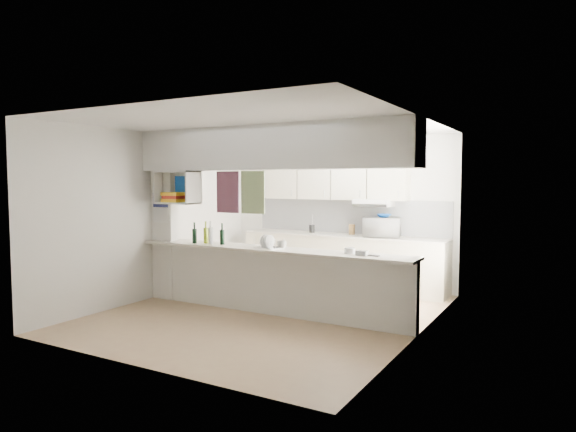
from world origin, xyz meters
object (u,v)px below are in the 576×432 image
Objects in this scene: microwave at (382,227)px; wine_bottles at (208,236)px; dish_rack at (269,243)px; bowl at (384,216)px.

wine_bottles is at bearing 35.22° from microwave.
dish_rack is (-0.90, -2.11, -0.09)m from microwave.
bowl is 2.91m from wine_bottles.
bowl reaches higher than wine_bottles.
bowl is at bearing 47.47° from wine_bottles.
microwave is 0.20m from bowl.
dish_rack is at bearing 54.04° from microwave.
bowl is (0.04, -0.01, 0.19)m from microwave.
microwave is 2.59× the size of bowl.
dish_rack is at bearing -113.98° from bowl.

